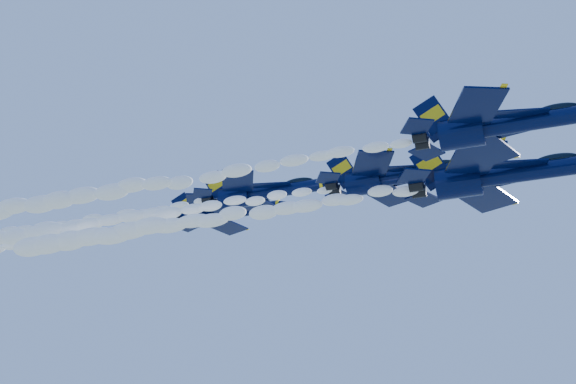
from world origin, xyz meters
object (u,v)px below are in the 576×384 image
(jet_second, at_px, (501,175))
(jet_third, at_px, (396,177))
(jet_fifth, at_px, (225,213))
(jet_lead, at_px, (503,125))
(jet_fourth, at_px, (263,192))

(jet_second, bearing_deg, jet_third, 168.83)
(jet_second, bearing_deg, jet_fifth, 152.96)
(jet_lead, distance_m, jet_second, 12.96)
(jet_lead, xyz_separation_m, jet_second, (-1.08, 12.78, 1.89))
(jet_third, bearing_deg, jet_fifth, 147.59)
(jet_lead, xyz_separation_m, jet_third, (-11.24, 14.78, 4.25))
(jet_lead, height_order, jet_second, jet_second)
(jet_second, distance_m, jet_fifth, 41.00)
(jet_lead, xyz_separation_m, jet_fourth, (-28.35, 22.46, 8.54))
(jet_fourth, bearing_deg, jet_lead, -38.39)
(jet_lead, bearing_deg, jet_fifth, 139.87)
(jet_third, xyz_separation_m, jet_fifth, (-25.51, 16.20, 6.44))
(jet_fourth, xyz_separation_m, jet_fifth, (-8.40, 8.52, 2.15))
(jet_second, relative_size, jet_fifth, 1.13)
(jet_fourth, height_order, jet_fifth, jet_fifth)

